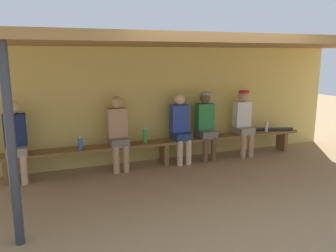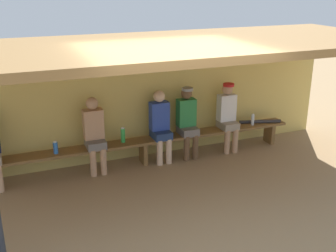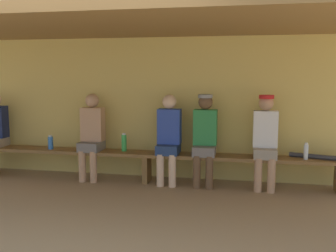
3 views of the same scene
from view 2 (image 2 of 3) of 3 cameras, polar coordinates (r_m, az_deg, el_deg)
name	(u,v)px [view 2 (image 2 of 3)]	position (r m, az deg, el deg)	size (l,w,h in m)	color
ground_plane	(176,202)	(6.44, 1.16, -10.44)	(24.00, 24.00, 0.00)	#9E7F59
back_wall	(135,100)	(7.75, -4.60, 3.63)	(8.00, 0.20, 2.20)	#D8BC60
dugout_roof	(159,47)	(6.30, -1.24, 10.80)	(8.00, 2.80, 0.12)	olive
bench	(143,144)	(7.57, -3.42, -2.43)	(6.00, 0.36, 0.46)	brown
player_with_sunglasses	(228,114)	(8.14, 8.19, 1.67)	(0.34, 0.42, 1.34)	gray
player_rightmost	(160,124)	(7.56, -1.04, 0.34)	(0.34, 0.42, 1.34)	navy
player_in_blue	(94,132)	(7.25, -10.07, -0.85)	(0.34, 0.42, 1.34)	slate
player_shirtless_tan	(187,119)	(7.76, 2.67, 0.95)	(0.34, 0.42, 1.34)	slate
water_bottle_clear	(123,135)	(7.43, -6.21, -1.25)	(0.08, 0.08, 0.28)	green
water_bottle_orange	(253,120)	(8.43, 11.56, 0.86)	(0.06, 0.06, 0.23)	silver
water_bottle_green	(56,148)	(7.17, -15.19, -2.88)	(0.08, 0.08, 0.22)	blue
baseball_bat	(260,121)	(8.60, 12.52, 0.61)	(0.07, 0.07, 0.85)	#333338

